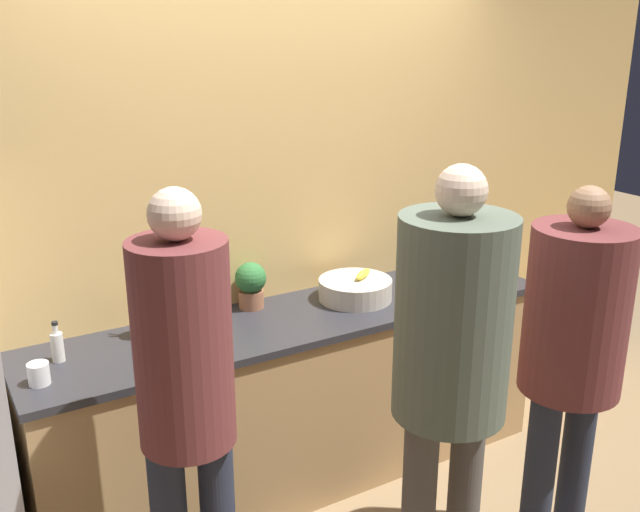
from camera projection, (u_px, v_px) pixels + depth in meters
name	position (u px, v px, depth m)	size (l,w,h in m)	color
ground_plane	(335.00, 511.00, 3.41)	(14.00, 14.00, 0.00)	#8C704C
wall_back	(268.00, 218.00, 3.54)	(5.20, 0.06, 2.60)	#E0B266
counter	(299.00, 396.00, 3.55)	(2.61, 0.63, 0.90)	tan
person_left	(186.00, 390.00, 2.43)	(0.33, 0.33, 1.74)	#232838
person_center	(451.00, 351.00, 2.55)	(0.42, 0.42, 1.78)	#4C4742
person_right	(573.00, 339.00, 2.87)	(0.41, 0.41, 1.64)	#232838
fruit_bowl	(355.00, 289.00, 3.58)	(0.37, 0.37, 0.15)	beige
utensil_crock	(142.00, 323.00, 3.15)	(0.10, 0.10, 0.27)	#ADA393
bottle_clear	(57.00, 346.00, 2.91)	(0.05, 0.05, 0.18)	silver
bottle_green	(164.00, 344.00, 2.90)	(0.07, 0.07, 0.21)	#236033
cup_white	(39.00, 374.00, 2.73)	(0.08, 0.08, 0.09)	white
potted_plant	(251.00, 284.00, 3.45)	(0.15, 0.15, 0.23)	#9E6042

